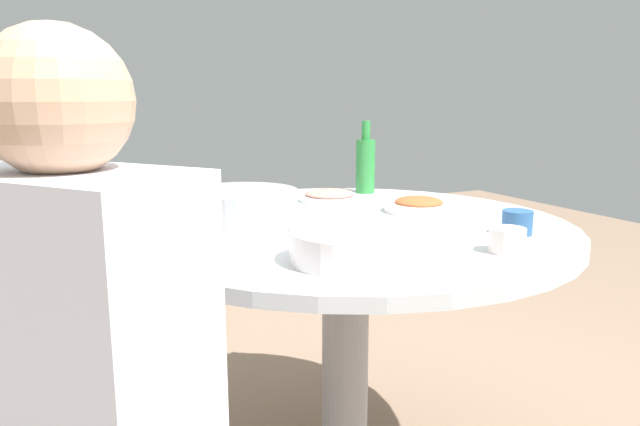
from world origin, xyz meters
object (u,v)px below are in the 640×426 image
at_px(dish_shrimp, 329,196).
at_px(tea_cup_near, 204,244).
at_px(rice_bowl, 241,208).
at_px(soup_bowl, 351,247).
at_px(tea_cup_side, 507,240).
at_px(diner_left, 78,366).
at_px(tea_cup_far, 517,222).
at_px(round_dining_table, 346,277).
at_px(dish_stirfry, 419,205).
at_px(dish_noodles, 232,198).
at_px(green_bottle, 365,164).

relative_size(dish_shrimp, tea_cup_near, 2.68).
bearing_deg(rice_bowl, dish_shrimp, 32.29).
xyz_separation_m(rice_bowl, soup_bowl, (0.09, -0.40, -0.02)).
relative_size(tea_cup_side, diner_left, 0.10).
bearing_deg(tea_cup_far, rice_bowl, 146.62).
bearing_deg(soup_bowl, diner_left, -159.08).
height_order(rice_bowl, tea_cup_near, rice_bowl).
bearing_deg(tea_cup_near, diner_left, -127.79).
xyz_separation_m(round_dining_table, dish_stirfry, (0.26, 0.04, 0.16)).
distance_m(round_dining_table, dish_stirfry, 0.31).
bearing_deg(dish_noodles, round_dining_table, -65.76).
distance_m(green_bottle, tea_cup_near, 0.93).
height_order(dish_shrimp, tea_cup_far, tea_cup_far).
xyz_separation_m(dish_stirfry, diner_left, (-0.97, -0.57, -0.04)).
relative_size(rice_bowl, green_bottle, 1.19).
height_order(dish_shrimp, diner_left, diner_left).
height_order(green_bottle, diner_left, diner_left).
distance_m(dish_shrimp, tea_cup_side, 0.73).
bearing_deg(dish_shrimp, diner_left, -134.11).
distance_m(soup_bowl, tea_cup_far, 0.48).
bearing_deg(round_dining_table, tea_cup_far, -44.59).
distance_m(round_dining_table, tea_cup_side, 0.48).
bearing_deg(tea_cup_side, diner_left, -172.30).
bearing_deg(dish_shrimp, dish_stirfry, -61.51).
bearing_deg(round_dining_table, tea_cup_side, -69.09).
distance_m(dish_noodles, tea_cup_near, 0.63).
distance_m(dish_stirfry, tea_cup_near, 0.73).
xyz_separation_m(tea_cup_side, diner_left, (-0.86, -0.12, -0.05)).
distance_m(round_dining_table, tea_cup_near, 0.50).
distance_m(green_bottle, tea_cup_far, 0.70).
bearing_deg(green_bottle, rice_bowl, -149.92).
bearing_deg(green_bottle, dish_stirfry, -95.51).
xyz_separation_m(dish_noodles, tea_cup_side, (0.34, -0.81, 0.01)).
relative_size(soup_bowl, green_bottle, 1.01).
bearing_deg(round_dining_table, dish_shrimp, 70.06).
xyz_separation_m(soup_bowl, tea_cup_far, (0.48, 0.03, -0.00)).
distance_m(tea_cup_side, diner_left, 0.87).
xyz_separation_m(rice_bowl, dish_stirfry, (0.52, -0.03, -0.03)).
bearing_deg(dish_stirfry, diner_left, -149.30).
relative_size(dish_shrimp, dish_noodles, 0.91).
bearing_deg(dish_noodles, rice_bowl, -104.57).
height_order(dish_noodles, diner_left, diner_left).
bearing_deg(tea_cup_near, tea_cup_far, -9.34).
bearing_deg(round_dining_table, rice_bowl, 164.20).
bearing_deg(tea_cup_near, dish_stirfry, 17.56).
xyz_separation_m(rice_bowl, tea_cup_side, (0.42, -0.49, -0.02)).
xyz_separation_m(dish_noodles, diner_left, (-0.53, -0.93, -0.04)).
xyz_separation_m(round_dining_table, dish_shrimp, (0.11, 0.31, 0.16)).
bearing_deg(round_dining_table, dish_stirfry, 8.97).
relative_size(dish_shrimp, tea_cup_far, 2.69).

